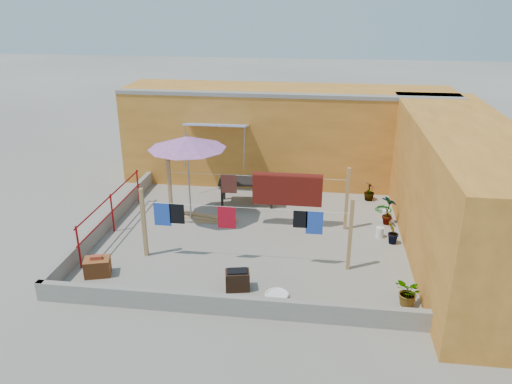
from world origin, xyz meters
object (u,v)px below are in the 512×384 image
brazier (237,280)px  water_jug_b (380,232)px  green_hose (383,209)px  plant_back_a (269,184)px  white_basin (277,295)px  water_jug_a (386,214)px  patio_umbrella (187,143)px  outdoor_table (247,182)px  brick_stack (97,267)px

brazier → water_jug_b: size_ratio=1.78×
green_hose → plant_back_a: (-3.58, 0.70, 0.36)m
white_basin → water_jug_a: 5.23m
green_hose → white_basin: bearing=-118.6°
patio_umbrella → white_basin: size_ratio=4.92×
water_jug_b → plant_back_a: 4.18m
outdoor_table → white_basin: (1.40, -5.03, -0.68)m
white_basin → green_hose: bearing=61.4°
outdoor_table → plant_back_a: bearing=52.2°
white_basin → plant_back_a: 5.86m
plant_back_a → white_basin: bearing=-82.0°
water_jug_a → water_jug_b: same height
green_hose → plant_back_a: size_ratio=0.63×
outdoor_table → green_hose: bearing=0.9°
patio_umbrella → brazier: (1.94, -3.39, -2.10)m
brazier → water_jug_b: bearing=41.8°
outdoor_table → brick_stack: outdoor_table is taller
brazier → water_jug_b: brazier is taller
patio_umbrella → water_jug_b: patio_umbrella is taller
brazier → plant_back_a: plant_back_a is taller
brick_stack → brazier: size_ratio=1.15×
patio_umbrella → water_jug_b: (5.32, -0.37, -2.19)m
patio_umbrella → outdoor_table: bearing=44.9°
outdoor_table → water_jug_a: (4.17, -0.59, -0.58)m
water_jug_a → plant_back_a: (-3.58, 1.36, 0.24)m
water_jug_b → brick_stack: bearing=-156.9°
water_jug_a → brazier: bearing=-130.9°
patio_umbrella → green_hose: (5.61, 1.50, -2.30)m
water_jug_b → plant_back_a: (-3.29, 2.56, 0.24)m
water_jug_b → water_jug_a: bearing=76.5°
green_hose → outdoor_table: bearing=-179.1°
water_jug_b → white_basin: bearing=-127.6°
plant_back_a → brazier: bearing=-90.9°
brazier → water_jug_b: (3.38, 3.02, -0.09)m
patio_umbrella → brazier: patio_umbrella is taller
patio_umbrella → water_jug_a: patio_umbrella is taller
outdoor_table → brazier: size_ratio=3.04×
outdoor_table → brick_stack: (-2.83, -4.67, -0.51)m
white_basin → brick_stack: bearing=175.1°
water_jug_b → green_hose: (0.29, 1.87, -0.11)m
brazier → outdoor_table: bearing=96.0°
brick_stack → water_jug_b: bearing=23.1°
patio_umbrella → green_hose: size_ratio=5.25×
outdoor_table → brazier: bearing=-84.0°
water_jug_a → green_hose: size_ratio=0.67×
patio_umbrella → white_basin: patio_umbrella is taller
water_jug_a → green_hose: (0.00, 0.66, -0.11)m
brick_stack → water_jug_a: bearing=30.2°
green_hose → brazier: bearing=-126.9°
outdoor_table → plant_back_a: size_ratio=2.30×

